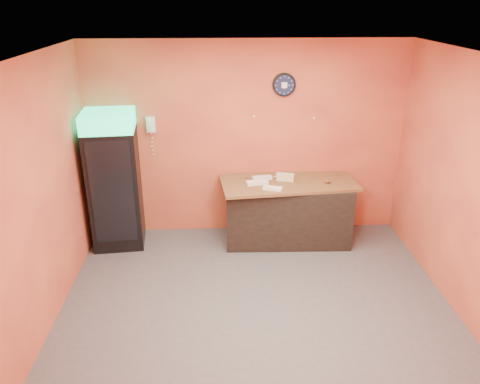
{
  "coord_description": "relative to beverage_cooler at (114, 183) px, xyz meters",
  "views": [
    {
      "loc": [
        -0.4,
        -4.43,
        3.33
      ],
      "look_at": [
        -0.16,
        0.6,
        1.19
      ],
      "focal_mm": 35.0,
      "sensor_mm": 36.0,
      "label": 1
    }
  ],
  "objects": [
    {
      "name": "floor",
      "position": [
        1.85,
        -1.61,
        -0.94
      ],
      "size": [
        4.5,
        4.5,
        0.0
      ],
      "primitive_type": "plane",
      "color": "#47474C",
      "rests_on": "ground"
    },
    {
      "name": "back_wall",
      "position": [
        1.85,
        0.39,
        0.46
      ],
      "size": [
        4.5,
        0.02,
        2.8
      ],
      "primitive_type": "cube",
      "color": "#E06C3F",
      "rests_on": "floor"
    },
    {
      "name": "left_wall",
      "position": [
        -0.4,
        -1.61,
        0.46
      ],
      "size": [
        0.02,
        4.0,
        2.8
      ],
      "primitive_type": "cube",
      "color": "#E06C3F",
      "rests_on": "floor"
    },
    {
      "name": "right_wall",
      "position": [
        4.1,
        -1.61,
        0.46
      ],
      "size": [
        0.02,
        4.0,
        2.8
      ],
      "primitive_type": "cube",
      "color": "#E06C3F",
      "rests_on": "floor"
    },
    {
      "name": "ceiling",
      "position": [
        1.85,
        -1.61,
        1.86
      ],
      "size": [
        4.5,
        4.0,
        0.02
      ],
      "primitive_type": "cube",
      "color": "white",
      "rests_on": "back_wall"
    },
    {
      "name": "beverage_cooler",
      "position": [
        0.0,
        0.0,
        0.0
      ],
      "size": [
        0.73,
        0.74,
        1.92
      ],
      "rotation": [
        0.0,
        0.0,
        0.1
      ],
      "color": "black",
      "rests_on": "floor"
    },
    {
      "name": "prep_counter",
      "position": [
        2.42,
        0.01,
        -0.5
      ],
      "size": [
        1.76,
        0.82,
        0.87
      ],
      "primitive_type": "cube",
      "rotation": [
        0.0,
        0.0,
        -0.03
      ],
      "color": "black",
      "rests_on": "floor"
    },
    {
      "name": "wall_clock",
      "position": [
        2.36,
        0.36,
        1.25
      ],
      "size": [
        0.32,
        0.06,
        0.32
      ],
      "color": "black",
      "rests_on": "back_wall"
    },
    {
      "name": "wall_phone",
      "position": [
        0.52,
        0.34,
        0.72
      ],
      "size": [
        0.12,
        0.1,
        0.22
      ],
      "color": "white",
      "rests_on": "back_wall"
    },
    {
      "name": "butcher_paper",
      "position": [
        2.42,
        0.01,
        -0.05
      ],
      "size": [
        1.95,
        1.03,
        0.04
      ],
      "primitive_type": "cube",
      "rotation": [
        0.0,
        0.0,
        0.1
      ],
      "color": "brown",
      "rests_on": "prep_counter"
    },
    {
      "name": "sub_roll_stack",
      "position": [
        2.38,
        0.04,
        0.03
      ],
      "size": [
        0.26,
        0.15,
        0.1
      ],
      "rotation": [
        0.0,
        0.0,
        -0.27
      ],
      "color": "beige",
      "rests_on": "butcher_paper"
    },
    {
      "name": "wrapped_sandwich_left",
      "position": [
        1.97,
        -0.07,
        -0.01
      ],
      "size": [
        0.31,
        0.16,
        0.04
      ],
      "primitive_type": "cube",
      "rotation": [
        0.0,
        0.0,
        0.15
      ],
      "color": "white",
      "rests_on": "butcher_paper"
    },
    {
      "name": "wrapped_sandwich_mid",
      "position": [
        2.16,
        -0.28,
        -0.01
      ],
      "size": [
        0.28,
        0.17,
        0.04
      ],
      "primitive_type": "cube",
      "rotation": [
        0.0,
        0.0,
        -0.31
      ],
      "color": "white",
      "rests_on": "butcher_paper"
    },
    {
      "name": "wrapped_sandwich_right",
      "position": [
        2.06,
        0.11,
        -0.01
      ],
      "size": [
        0.29,
        0.14,
        0.04
      ],
      "primitive_type": "cube",
      "rotation": [
        0.0,
        0.0,
        0.13
      ],
      "color": "white",
      "rests_on": "butcher_paper"
    },
    {
      "name": "kitchen_tool",
      "position": [
        2.38,
        0.17,
        0.0
      ],
      "size": [
        0.06,
        0.06,
        0.06
      ],
      "primitive_type": "cylinder",
      "color": "silver",
      "rests_on": "butcher_paper"
    }
  ]
}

